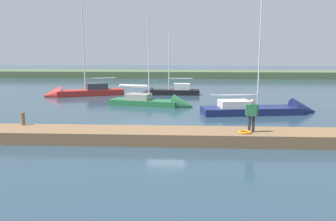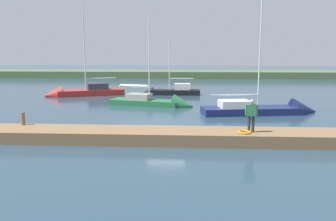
# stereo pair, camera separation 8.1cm
# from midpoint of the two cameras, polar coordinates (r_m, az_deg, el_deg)

# --- Properties ---
(ground_plane) EXTENTS (200.00, 200.00, 0.00)m
(ground_plane) POSITION_cam_midpoint_polar(r_m,az_deg,el_deg) (23.11, -0.36, -2.15)
(ground_plane) COLOR #263D4C
(far_shoreline) EXTENTS (180.00, 8.00, 2.40)m
(far_shoreline) POSITION_cam_midpoint_polar(r_m,az_deg,el_deg) (65.65, 2.01, 5.49)
(far_shoreline) COLOR #4C603D
(far_shoreline) RESTS_ON ground_plane
(dock_pier) EXTENTS (20.66, 2.31, 0.64)m
(dock_pier) POSITION_cam_midpoint_polar(r_m,az_deg,el_deg) (18.44, -1.29, -4.17)
(dock_pier) COLOR brown
(dock_pier) RESTS_ON ground_plane
(mooring_post_near) EXTENTS (0.22, 0.22, 0.73)m
(mooring_post_near) POSITION_cam_midpoint_polar(r_m,az_deg,el_deg) (21.17, -22.82, -1.24)
(mooring_post_near) COLOR brown
(mooring_post_near) RESTS_ON dock_pier
(life_ring_buoy) EXTENTS (0.66, 0.66, 0.10)m
(life_ring_buoy) POSITION_cam_midpoint_polar(r_m,az_deg,el_deg) (18.08, 12.38, -3.47)
(life_ring_buoy) COLOR orange
(life_ring_buoy) RESTS_ON dock_pier
(sailboat_far_left) EXTENTS (6.65, 1.62, 7.26)m
(sailboat_far_left) POSITION_cam_midpoint_polar(r_m,az_deg,el_deg) (38.71, -0.11, 2.88)
(sailboat_far_left) COLOR black
(sailboat_far_left) RESTS_ON ground_plane
(sailboat_near_dock) EXTENTS (7.80, 3.77, 8.54)m
(sailboat_near_dock) POSITION_cam_midpoint_polar(r_m,az_deg,el_deg) (30.71, -1.73, 1.13)
(sailboat_near_dock) COLOR #236638
(sailboat_near_dock) RESTS_ON ground_plane
(sailboat_outer_mooring) EXTENTS (8.59, 5.04, 10.50)m
(sailboat_outer_mooring) POSITION_cam_midpoint_polar(r_m,az_deg,el_deg) (38.94, -14.38, 2.74)
(sailboat_outer_mooring) COLOR #B22823
(sailboat_outer_mooring) RESTS_ON ground_plane
(sailboat_behind_pier) EXTENTS (9.25, 3.56, 10.79)m
(sailboat_behind_pier) POSITION_cam_midpoint_polar(r_m,az_deg,el_deg) (27.88, 16.07, -0.13)
(sailboat_behind_pier) COLOR navy
(sailboat_behind_pier) RESTS_ON ground_plane
(person_on_dock) EXTENTS (0.65, 0.23, 1.71)m
(person_on_dock) POSITION_cam_midpoint_polar(r_m,az_deg,el_deg) (18.17, 13.46, -0.43)
(person_on_dock) COLOR #28282D
(person_on_dock) RESTS_ON dock_pier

